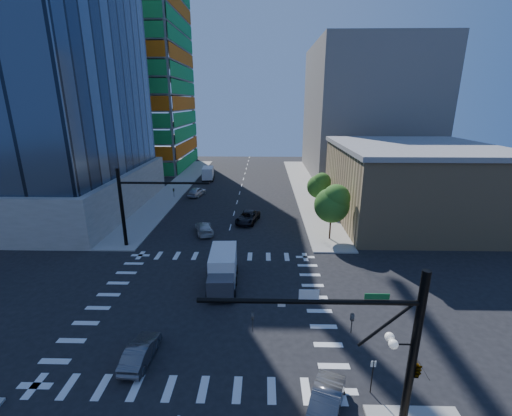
{
  "coord_description": "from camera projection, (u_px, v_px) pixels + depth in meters",
  "views": [
    {
      "loc": [
        4.47,
        -24.86,
        16.06
      ],
      "look_at": [
        3.69,
        8.0,
        5.84
      ],
      "focal_mm": 24.0,
      "sensor_mm": 36.0,
      "label": 1
    }
  ],
  "objects": [
    {
      "name": "signal_mast_se",
      "position": [
        394.0,
        350.0,
        15.9
      ],
      "size": [
        10.51,
        2.48,
        9.0
      ],
      "color": "black",
      "rests_on": "sidewalk_se"
    },
    {
      "name": "road_markings",
      "position": [
        210.0,
        303.0,
        28.6
      ],
      "size": [
        20.0,
        20.0,
        0.01
      ],
      "primitive_type": "cube",
      "color": "silver",
      "rests_on": "ground"
    },
    {
      "name": "bg_building_ne",
      "position": [
        365.0,
        111.0,
        76.34
      ],
      "size": [
        24.0,
        30.0,
        28.0
      ],
      "primitive_type": "cube",
      "color": "slate",
      "rests_on": "ground"
    },
    {
      "name": "box_truck_far",
      "position": [
        208.0,
        174.0,
        73.34
      ],
      "size": [
        2.74,
        5.61,
        2.85
      ],
      "rotation": [
        0.0,
        0.0,
        3.22
      ],
      "color": "black",
      "rests_on": "ground"
    },
    {
      "name": "car_sb_mid",
      "position": [
        197.0,
        191.0,
        60.84
      ],
      "size": [
        3.03,
        5.03,
        1.6
      ],
      "primitive_type": "imported",
      "rotation": [
        0.0,
        0.0,
        2.89
      ],
      "color": "silver",
      "rests_on": "ground"
    },
    {
      "name": "tree_north",
      "position": [
        320.0,
        185.0,
        51.85
      ],
      "size": [
        3.54,
        3.52,
        5.78
      ],
      "color": "#382316",
      "rests_on": "sidewalk_ne"
    },
    {
      "name": "sidewalk_ne",
      "position": [
        305.0,
        188.0,
        66.48
      ],
      "size": [
        5.0,
        60.0,
        0.15
      ],
      "primitive_type": "cube",
      "color": "gray",
      "rests_on": "ground"
    },
    {
      "name": "no_parking_sign",
      "position": [
        372.0,
        373.0,
        19.36
      ],
      "size": [
        0.3,
        0.06,
        2.2
      ],
      "color": "black",
      "rests_on": "ground"
    },
    {
      "name": "box_truck_near",
      "position": [
        223.0,
        273.0,
        30.67
      ],
      "size": [
        2.77,
        5.99,
        3.09
      ],
      "rotation": [
        0.0,
        0.0,
        0.05
      ],
      "color": "black",
      "rests_on": "ground"
    },
    {
      "name": "car_sb_cross",
      "position": [
        141.0,
        352.0,
        22.01
      ],
      "size": [
        1.63,
        4.14,
        1.34
      ],
      "primitive_type": "imported",
      "rotation": [
        0.0,
        0.0,
        3.09
      ],
      "color": "#4B4B50",
      "rests_on": "ground"
    },
    {
      "name": "construction_building",
      "position": [
        130.0,
        64.0,
        81.03
      ],
      "size": [
        25.16,
        34.5,
        70.6
      ],
      "color": "slate",
      "rests_on": "ground"
    },
    {
      "name": "sidewalk_nw",
      "position": [
        177.0,
        187.0,
        67.05
      ],
      "size": [
        5.0,
        60.0,
        0.15
      ],
      "primitive_type": "cube",
      "color": "gray",
      "rests_on": "ground"
    },
    {
      "name": "car_nb_right",
      "position": [
        325.0,
        405.0,
        18.12
      ],
      "size": [
        2.97,
        4.61,
        1.44
      ],
      "primitive_type": "imported",
      "rotation": [
        0.0,
        0.0,
        -0.36
      ],
      "color": "#4E4E53",
      "rests_on": "ground"
    },
    {
      "name": "car_nb_far",
      "position": [
        248.0,
        217.0,
        47.45
      ],
      "size": [
        3.66,
        5.8,
        1.49
      ],
      "primitive_type": "imported",
      "rotation": [
        0.0,
        0.0,
        -0.24
      ],
      "color": "black",
      "rests_on": "ground"
    },
    {
      "name": "ground",
      "position": [
        210.0,
        303.0,
        28.6
      ],
      "size": [
        160.0,
        160.0,
        0.0
      ],
      "primitive_type": "plane",
      "color": "black",
      "rests_on": "ground"
    },
    {
      "name": "tree_south",
      "position": [
        333.0,
        203.0,
        40.2
      ],
      "size": [
        4.16,
        4.16,
        6.82
      ],
      "color": "#382316",
      "rests_on": "sidewalk_ne"
    },
    {
      "name": "signal_mast_nw",
      "position": [
        134.0,
        201.0,
        38.17
      ],
      "size": [
        10.2,
        0.4,
        9.0
      ],
      "color": "black",
      "rests_on": "sidewalk_nw"
    },
    {
      "name": "car_sb_near",
      "position": [
        204.0,
        228.0,
        43.55
      ],
      "size": [
        3.25,
        5.21,
        1.41
      ],
      "primitive_type": "imported",
      "rotation": [
        0.0,
        0.0,
        3.42
      ],
      "color": "#B5B5B5",
      "rests_on": "ground"
    },
    {
      "name": "commercial_building",
      "position": [
        412.0,
        183.0,
        47.46
      ],
      "size": [
        20.5,
        22.5,
        10.6
      ],
      "color": "tan",
      "rests_on": "ground"
    }
  ]
}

